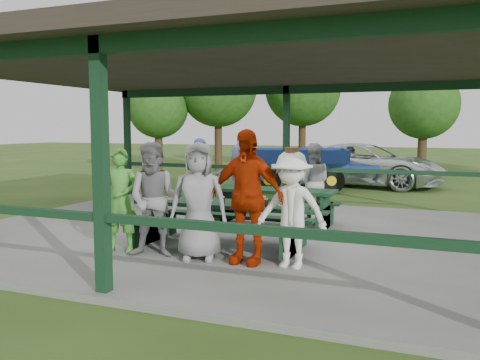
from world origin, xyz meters
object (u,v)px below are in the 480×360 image
at_px(contestant_grey_left, 155,200).
at_px(contestant_grey_mid, 198,201).
at_px(picnic_table_near, 221,218).
at_px(spectator_grey, 312,182).
at_px(spectator_blue, 200,174).
at_px(contestant_green, 121,200).
at_px(farm_trailer, 299,168).
at_px(pickup_truck, 366,165).
at_px(spectator_lblue, 241,179).
at_px(contestant_white_fedora, 291,210).
at_px(picnic_table_far, 273,203).
at_px(contestant_red, 246,197).

height_order(contestant_grey_left, contestant_grey_mid, contestant_grey_mid).
height_order(picnic_table_near, spectator_grey, spectator_grey).
distance_m(contestant_grey_mid, spectator_blue, 4.68).
bearing_deg(picnic_table_near, contestant_green, -147.56).
bearing_deg(picnic_table_near, farm_trailer, 96.61).
xyz_separation_m(spectator_grey, farm_trailer, (-1.82, 5.73, -0.19)).
bearing_deg(spectator_grey, spectator_blue, -27.05).
distance_m(contestant_green, pickup_truck, 11.64).
distance_m(contestant_grey_mid, spectator_lblue, 3.89).
distance_m(picnic_table_near, contestant_white_fedora, 1.63).
distance_m(contestant_grey_mid, spectator_grey, 3.74).
xyz_separation_m(picnic_table_far, contestant_grey_mid, (-0.25, -2.83, 0.40)).
relative_size(spectator_lblue, spectator_grey, 0.99).
xyz_separation_m(contestant_white_fedora, farm_trailer, (-2.40, 9.30, -0.20)).
bearing_deg(farm_trailer, contestant_red, -96.23).
relative_size(contestant_grey_left, pickup_truck, 0.32).
bearing_deg(contestant_green, spectator_grey, 44.97).
bearing_deg(contestant_red, spectator_lblue, 116.94).
relative_size(contestant_white_fedora, pickup_truck, 0.31).
distance_m(picnic_table_far, spectator_blue, 2.70).
bearing_deg(contestant_green, spectator_blue, 84.93).
height_order(contestant_grey_left, spectator_lblue, contestant_grey_left).
relative_size(picnic_table_near, contestant_white_fedora, 1.69).
xyz_separation_m(picnic_table_near, farm_trailer, (-0.99, 8.55, 0.14)).
relative_size(contestant_green, farm_trailer, 0.39).
bearing_deg(spectator_grey, pickup_truck, -106.07).
bearing_deg(picnic_table_near, contestant_grey_left, -126.26).
distance_m(contestant_red, contestant_white_fedora, 0.69).
bearing_deg(contestant_green, contestant_grey_left, -20.09).
xyz_separation_m(picnic_table_near, spectator_grey, (0.83, 2.82, 0.33)).
distance_m(picnic_table_near, contestant_green, 1.63).
relative_size(contestant_red, spectator_blue, 1.14).
bearing_deg(spectator_grey, spectator_lblue, -21.11).
height_order(spectator_grey, pickup_truck, spectator_grey).
relative_size(contestant_white_fedora, spectator_grey, 1.04).
xyz_separation_m(contestant_red, spectator_grey, (0.10, 3.58, -0.16)).
height_order(contestant_grey_mid, spectator_grey, contestant_grey_mid).
bearing_deg(contestant_grey_left, spectator_lblue, 76.10).
bearing_deg(contestant_grey_mid, contestant_white_fedora, -15.76).
bearing_deg(contestant_white_fedora, contestant_green, -173.63).
relative_size(contestant_white_fedora, spectator_lblue, 1.05).
bearing_deg(picnic_table_far, pickup_truck, 86.02).
distance_m(contestant_grey_left, contestant_white_fedora, 2.10).
bearing_deg(contestant_grey_mid, contestant_green, 162.27).
relative_size(contestant_grey_mid, contestant_red, 0.90).
bearing_deg(spectator_grey, contestant_red, 72.50).
height_order(spectator_blue, spectator_grey, spectator_blue).
relative_size(contestant_grey_left, farm_trailer, 0.41).
distance_m(contestant_grey_mid, pickup_truck, 11.44).
distance_m(contestant_grey_left, contestant_red, 1.43).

